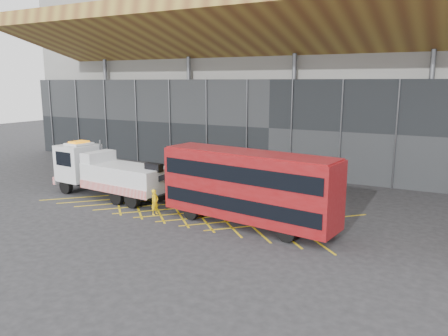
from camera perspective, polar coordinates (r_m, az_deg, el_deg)
The scene contains 6 objects.
ground_plane at distance 28.68m, azimuth -6.74°, elevation -4.67°, with size 120.00×120.00×0.00m, color #262629.
road_markings at distance 27.82m, azimuth -4.02°, elevation -5.11°, with size 19.96×7.16×0.01m.
construction_building at distance 43.28m, azimuth 9.60°, elevation 12.62°, with size 55.00×23.97×18.00m.
recovery_truck at distance 30.87m, azimuth -15.07°, elevation -0.55°, with size 10.75×3.36×3.73m.
bus_towed at distance 23.75m, azimuth 3.12°, elevation -2.24°, with size 10.36×3.66×4.13m.
worker at distance 26.38m, azimuth -9.03°, elevation -4.42°, with size 0.56×0.37×1.54m, color yellow.
Camera 1 is at (15.91, -22.55, 7.83)m, focal length 35.00 mm.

